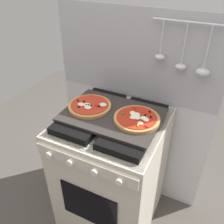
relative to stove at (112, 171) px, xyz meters
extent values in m
plane|color=#4C4742|center=(0.00, 0.00, -0.45)|extent=(4.00, 4.00, 0.00)
cube|color=silver|center=(0.00, 0.34, 0.32)|extent=(1.10, 0.03, 1.55)
cube|color=#ADADB2|center=(0.00, 0.32, 0.70)|extent=(1.08, 0.00, 0.56)
cylinder|color=silver|center=(0.28, 0.30, 0.93)|extent=(0.36, 0.01, 0.01)
cylinder|color=silver|center=(0.16, 0.29, 0.84)|extent=(0.01, 0.01, 0.19)
ellipsoid|color=silver|center=(0.16, 0.29, 0.73)|extent=(0.06, 0.05, 0.03)
cylinder|color=silver|center=(0.28, 0.29, 0.82)|extent=(0.01, 0.01, 0.22)
ellipsoid|color=silver|center=(0.28, 0.29, 0.69)|extent=(0.06, 0.05, 0.03)
cylinder|color=silver|center=(0.41, 0.29, 0.82)|extent=(0.01, 0.01, 0.22)
ellipsoid|color=silver|center=(0.41, 0.29, 0.68)|extent=(0.08, 0.07, 0.04)
cube|color=beige|center=(0.00, 0.00, -0.02)|extent=(0.60, 0.60, 0.86)
cube|color=black|center=(0.00, 0.00, 0.40)|extent=(0.59, 0.59, 0.01)
cube|color=black|center=(-0.14, 0.00, 0.43)|extent=(0.24, 0.51, 0.04)
cube|color=black|center=(0.14, 0.00, 0.43)|extent=(0.24, 0.51, 0.04)
cube|color=beige|center=(0.00, -0.31, 0.35)|extent=(0.58, 0.02, 0.07)
cylinder|color=silver|center=(-0.20, -0.33, 0.35)|extent=(0.04, 0.02, 0.04)
cylinder|color=silver|center=(-0.07, -0.33, 0.35)|extent=(0.04, 0.02, 0.04)
cylinder|color=silver|center=(0.07, -0.33, 0.35)|extent=(0.04, 0.02, 0.04)
cylinder|color=silver|center=(0.20, -0.33, 0.35)|extent=(0.04, 0.02, 0.04)
cube|color=black|center=(0.00, -0.30, 0.00)|extent=(0.36, 0.01, 0.28)
cube|color=#2D2826|center=(0.00, 0.00, 0.46)|extent=(0.54, 0.38, 0.02)
cylinder|color=#C18947|center=(-0.14, 0.00, 0.47)|extent=(0.25, 0.25, 0.02)
cylinder|color=#B72D19|center=(-0.14, 0.00, 0.49)|extent=(0.22, 0.22, 0.00)
ellipsoid|color=beige|center=(-0.19, -0.03, 0.49)|extent=(0.04, 0.04, 0.01)
ellipsoid|color=beige|center=(-0.15, -0.02, 0.49)|extent=(0.05, 0.04, 0.01)
ellipsoid|color=beige|center=(-0.15, -0.02, 0.49)|extent=(0.04, 0.04, 0.01)
ellipsoid|color=beige|center=(-0.13, -0.04, 0.49)|extent=(0.04, 0.04, 0.01)
ellipsoid|color=beige|center=(-0.07, 0.03, 0.49)|extent=(0.04, 0.04, 0.01)
sphere|color=black|center=(-0.12, -0.02, 0.49)|extent=(0.01, 0.01, 0.01)
cube|color=red|center=(-0.10, 0.00, 0.49)|extent=(0.02, 0.01, 0.00)
sphere|color=black|center=(-0.08, 0.00, 0.49)|extent=(0.01, 0.01, 0.01)
cube|color=gold|center=(-0.12, -0.04, 0.49)|extent=(0.02, 0.03, 0.00)
sphere|color=black|center=(-0.18, -0.06, 0.49)|extent=(0.01, 0.01, 0.01)
sphere|color=black|center=(-0.15, -0.02, 0.49)|extent=(0.01, 0.01, 0.01)
sphere|color=black|center=(-0.19, 0.01, 0.49)|extent=(0.01, 0.01, 0.01)
sphere|color=black|center=(-0.14, -0.02, 0.49)|extent=(0.01, 0.01, 0.01)
sphere|color=black|center=(-0.22, 0.00, 0.49)|extent=(0.01, 0.01, 0.01)
cylinder|color=#C18947|center=(0.15, 0.00, 0.47)|extent=(0.25, 0.25, 0.02)
cylinder|color=#AD2614|center=(0.15, 0.00, 0.49)|extent=(0.22, 0.22, 0.00)
ellipsoid|color=#F4EACC|center=(0.13, 0.01, 0.49)|extent=(0.04, 0.04, 0.01)
ellipsoid|color=#F4EACC|center=(0.15, -0.01, 0.49)|extent=(0.04, 0.04, 0.01)
ellipsoid|color=#F4EACC|center=(0.14, 0.01, 0.49)|extent=(0.05, 0.04, 0.01)
ellipsoid|color=#F4EACC|center=(0.19, -0.05, 0.49)|extent=(0.03, 0.03, 0.01)
ellipsoid|color=#F4EACC|center=(0.19, 0.01, 0.49)|extent=(0.04, 0.03, 0.01)
ellipsoid|color=#F4EACC|center=(0.20, -0.01, 0.49)|extent=(0.03, 0.03, 0.01)
ellipsoid|color=#F4EACC|center=(0.11, 0.02, 0.49)|extent=(0.03, 0.03, 0.01)
ellipsoid|color=#F4EACC|center=(0.13, -0.02, 0.49)|extent=(0.03, 0.03, 0.01)
sphere|color=black|center=(0.20, 0.07, 0.49)|extent=(0.01, 0.01, 0.01)
sphere|color=black|center=(0.19, 0.03, 0.49)|extent=(0.01, 0.01, 0.01)
cube|color=#19721E|center=(0.17, 0.01, 0.49)|extent=(0.02, 0.02, 0.00)
cube|color=gold|center=(0.18, -0.07, 0.49)|extent=(0.02, 0.02, 0.00)
sphere|color=black|center=(0.22, 0.03, 0.49)|extent=(0.01, 0.01, 0.01)
cube|color=#19721E|center=(0.07, 0.00, 0.49)|extent=(0.02, 0.03, 0.00)
cube|color=red|center=(0.11, 0.07, 0.49)|extent=(0.03, 0.02, 0.00)
cube|color=red|center=(0.22, -0.06, 0.49)|extent=(0.03, 0.01, 0.00)
camera|label=1|loc=(0.49, -1.00, 1.22)|focal=38.50mm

